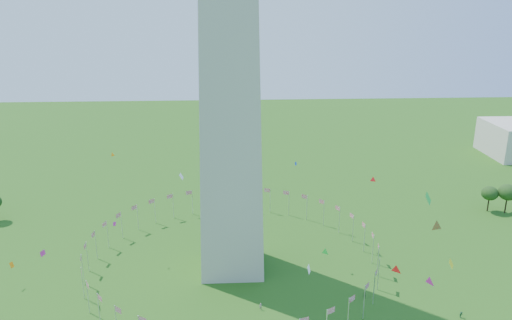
% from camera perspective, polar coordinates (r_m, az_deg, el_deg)
% --- Properties ---
extents(flag_ring, '(80.24, 80.24, 9.00)m').
position_cam_1_polar(flag_ring, '(142.24, -2.72, -10.55)').
color(flag_ring, silver).
rests_on(flag_ring, ground).
extents(kites_aloft, '(110.63, 75.10, 39.93)m').
position_cam_1_polar(kites_aloft, '(107.78, 8.04, -10.09)').
color(kites_aloft, '#CC2699').
rests_on(kites_aloft, ground).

